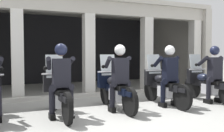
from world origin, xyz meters
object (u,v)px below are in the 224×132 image
police_officer_center (120,72)px  police_officer_left (61,74)px  motorcycle_center (115,89)px  motorcycle_right (163,86)px  motorcycle_far_right (206,84)px  police_officer_right (169,70)px  bollard_kerbside (220,76)px  police_officer_far_right (214,69)px  motorcycle_left (59,93)px

police_officer_center → police_officer_left: bearing=-168.5°
motorcycle_center → motorcycle_right: same height
motorcycle_right → police_officer_center: bearing=-169.0°
motorcycle_center → motorcycle_far_right: (2.83, -0.11, 0.00)m
motorcycle_right → police_officer_right: size_ratio=1.29×
police_officer_left → motorcycle_center: 1.53m
police_officer_left → bollard_kerbside: bearing=21.8°
motorcycle_center → police_officer_far_right: bearing=-1.1°
motorcycle_left → motorcycle_right: same height
police_officer_left → police_officer_far_right: (4.24, 0.00, 0.00)m
motorcycle_left → motorcycle_right: 2.83m
motorcycle_center → police_officer_far_right: size_ratio=1.29×
motorcycle_center → police_officer_center: 0.52m
police_officer_left → police_officer_center: bearing=9.0°
police_officer_right → police_officer_far_right: 1.42m
bollard_kerbside → motorcycle_right: bearing=-156.1°
police_officer_left → motorcycle_center: size_ratio=0.78×
police_officer_left → bollard_kerbside: size_ratio=1.58×
motorcycle_center → motorcycle_far_right: size_ratio=1.00×
motorcycle_far_right → police_officer_far_right: size_ratio=1.29×
motorcycle_right → police_officer_right: bearing=-90.5°
police_officer_center → bollard_kerbside: 5.62m
motorcycle_right → police_officer_far_right: police_officer_far_right is taller
motorcycle_center → police_officer_far_right: 2.89m
motorcycle_center → motorcycle_right: bearing=6.7°
motorcycle_far_right → motorcycle_center: bearing=-176.0°
police_officer_center → police_officer_right: same height
motorcycle_left → motorcycle_far_right: (4.24, 0.00, 0.00)m
police_officer_left → motorcycle_center: police_officer_left is taller
police_officer_center → bollard_kerbside: police_officer_center is taller
police_officer_left → bollard_kerbside: police_officer_left is taller
motorcycle_left → police_officer_right: (2.83, -0.17, 0.44)m
police_officer_center → police_officer_far_right: bearing=4.6°
bollard_kerbside → motorcycle_left: bearing=-164.8°
motorcycle_left → police_officer_center: police_officer_center is taller
motorcycle_right → police_officer_far_right: (1.41, -0.39, 0.44)m
motorcycle_left → motorcycle_right: (2.83, 0.11, 0.00)m
motorcycle_right → bollard_kerbside: motorcycle_right is taller
police_officer_right → motorcycle_far_right: size_ratio=0.78×
motorcycle_right → bollard_kerbside: (3.83, 1.70, -0.00)m
police_officer_left → bollard_kerbside: 6.99m
bollard_kerbside → motorcycle_center: bearing=-162.1°
motorcycle_center → police_officer_right: 1.51m
motorcycle_left → motorcycle_center: bearing=9.0°
police_officer_center → bollard_kerbside: size_ratio=1.58×
police_officer_center → motorcycle_left: bearing=-179.9°
police_officer_far_right → bollard_kerbside: bearing=47.1°
bollard_kerbside → police_officer_right: bearing=-152.6°
motorcycle_right → police_officer_left: bearing=-172.3°
bollard_kerbside → police_officer_center: bearing=-159.3°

